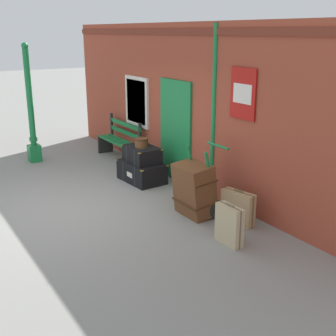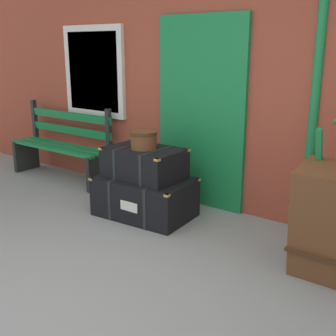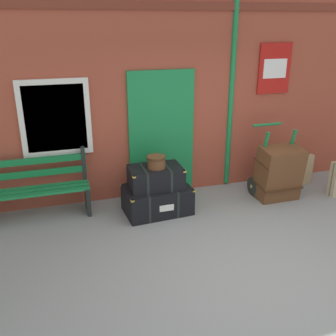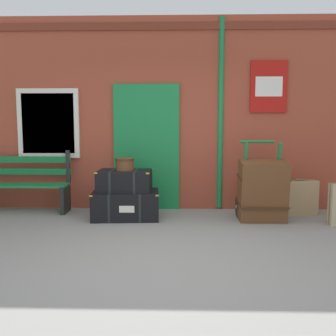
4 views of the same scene
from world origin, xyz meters
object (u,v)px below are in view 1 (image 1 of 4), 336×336
(large_brown_trunk, at_px, (194,190))
(suitcase_charcoal, at_px, (229,225))
(platform_bench, at_px, (120,141))
(suitcase_oxblood, at_px, (238,208))
(round_hatbox, at_px, (141,142))
(porters_trolley, at_px, (202,198))
(steamer_trunk_base, at_px, (142,172))
(steamer_trunk_middle, at_px, (142,154))
(lamp_post, at_px, (31,119))

(large_brown_trunk, height_order, suitcase_charcoal, large_brown_trunk)
(large_brown_trunk, bearing_deg, platform_bench, 172.35)
(large_brown_trunk, relative_size, suitcase_oxblood, 1.52)
(round_hatbox, bearing_deg, porters_trolley, 1.45)
(large_brown_trunk, bearing_deg, steamer_trunk_base, 176.67)
(steamer_trunk_base, xyz_separation_m, steamer_trunk_middle, (-0.02, 0.02, 0.37))
(round_hatbox, xyz_separation_m, large_brown_trunk, (2.06, -0.13, -0.39))
(lamp_post, bearing_deg, large_brown_trunk, 15.75)
(steamer_trunk_middle, distance_m, porters_trolley, 2.09)
(steamer_trunk_base, relative_size, large_brown_trunk, 1.14)
(lamp_post, bearing_deg, steamer_trunk_middle, 28.85)
(steamer_trunk_middle, distance_m, suitcase_charcoal, 3.26)
(round_hatbox, relative_size, suitcase_charcoal, 0.45)
(lamp_post, relative_size, suitcase_oxblood, 4.60)
(porters_trolley, bearing_deg, suitcase_charcoal, -17.67)
(steamer_trunk_base, xyz_separation_m, suitcase_oxblood, (2.72, 0.28, 0.07))
(steamer_trunk_base, relative_size, suitcase_charcoal, 1.65)
(steamer_trunk_base, bearing_deg, round_hatbox, 140.90)
(round_hatbox, bearing_deg, large_brown_trunk, -3.49)
(suitcase_charcoal, bearing_deg, platform_bench, 171.96)
(large_brown_trunk, bearing_deg, porters_trolley, 90.00)
(steamer_trunk_base, relative_size, suitcase_oxblood, 1.73)
(porters_trolley, relative_size, suitcase_charcoal, 1.86)
(platform_bench, bearing_deg, lamp_post, -116.18)
(suitcase_charcoal, bearing_deg, large_brown_trunk, 170.64)
(steamer_trunk_middle, bearing_deg, lamp_post, -151.15)
(porters_trolley, bearing_deg, large_brown_trunk, -90.00)
(steamer_trunk_base, height_order, suitcase_charcoal, suitcase_charcoal)
(steamer_trunk_middle, bearing_deg, steamer_trunk_base, -50.05)
(platform_bench, distance_m, large_brown_trunk, 3.88)
(steamer_trunk_base, height_order, suitcase_oxblood, suitcase_oxblood)
(platform_bench, xyz_separation_m, porters_trolley, (3.85, -0.34, -0.17))
(suitcase_charcoal, bearing_deg, porters_trolley, 162.33)
(steamer_trunk_middle, bearing_deg, porters_trolley, 1.05)
(steamer_trunk_middle, distance_m, round_hatbox, 0.27)
(steamer_trunk_base, distance_m, steamer_trunk_middle, 0.37)
(platform_bench, bearing_deg, porters_trolley, -5.03)
(steamer_trunk_base, distance_m, round_hatbox, 0.64)
(large_brown_trunk, bearing_deg, lamp_post, -164.25)
(porters_trolley, relative_size, suitcase_oxblood, 1.95)
(large_brown_trunk, xyz_separation_m, suitcase_oxblood, (0.67, 0.40, -0.19))
(lamp_post, xyz_separation_m, steamer_trunk_middle, (2.69, 1.48, -0.47))
(lamp_post, xyz_separation_m, platform_bench, (0.91, 1.86, -0.61))
(round_hatbox, distance_m, large_brown_trunk, 2.10)
(lamp_post, height_order, suitcase_charcoal, lamp_post)
(lamp_post, relative_size, steamer_trunk_middle, 3.41)
(platform_bench, height_order, steamer_trunk_middle, platform_bench)
(round_hatbox, height_order, porters_trolley, porters_trolley)
(lamp_post, distance_m, porters_trolley, 5.06)
(round_hatbox, xyz_separation_m, porters_trolley, (2.06, 0.05, -0.58))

